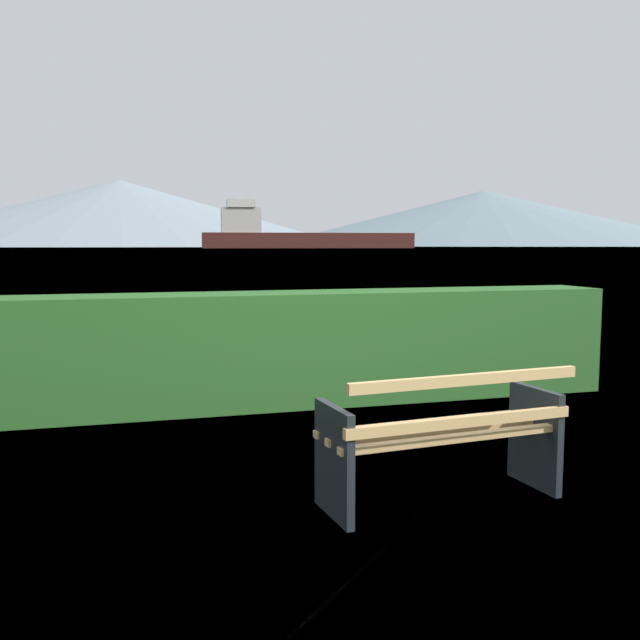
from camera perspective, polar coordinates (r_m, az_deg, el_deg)
The scene contains 6 objects.
ground_plane at distance 4.72m, azimuth 9.52°, elevation -14.12°, with size 1400.00×1400.00×0.00m, color #567A38.
water_surface at distance 312.17m, azimuth -15.69°, elevation 5.65°, with size 620.00×620.00×0.00m, color slate.
park_bench at distance 4.54m, azimuth 10.00°, elevation -9.35°, with size 1.59×0.71×0.87m.
hedge_row at distance 7.25m, azimuth -0.39°, elevation -2.21°, with size 6.34×0.74×1.14m, color #285B23.
cargo_ship_large at distance 283.54m, azimuth -2.22°, elevation 6.91°, with size 85.79×18.85×18.95m.
distant_hills at distance 567.17m, azimuth -9.26°, elevation 8.67°, with size 879.97×398.96×66.55m.
Camera 1 is at (-1.93, -3.98, 1.63)m, focal length 39.47 mm.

